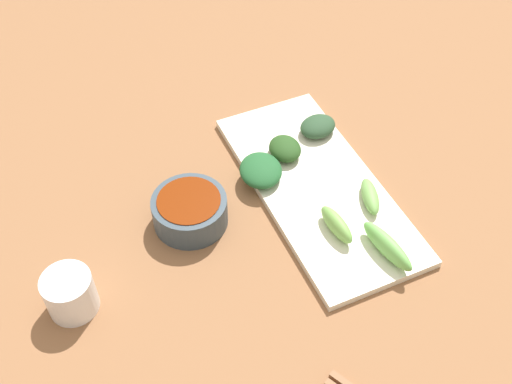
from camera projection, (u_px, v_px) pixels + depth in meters
The scene contains 10 objects.
tabletop at pixel (267, 211), 0.92m from camera, with size 2.10×2.10×0.02m, color brown.
sauce_bowl at pixel (190, 210), 0.87m from camera, with size 0.11×0.11×0.05m.
serving_plate at pixel (318, 188), 0.92m from camera, with size 0.17×0.38×0.01m, color silver.
broccoli_stalk_0 at pixel (337, 224), 0.85m from camera, with size 0.02×0.07×0.03m, color #74B04F.
broccoli_leafy_1 at pixel (318, 126), 0.99m from camera, with size 0.06×0.05×0.02m, color #29462C.
broccoli_leafy_2 at pixel (261, 170), 0.92m from camera, with size 0.06×0.07×0.02m, color #20572B.
broccoli_stalk_3 at pixel (370, 196), 0.89m from camera, with size 0.02×0.07×0.02m, color #6FA551.
broccoli_leafy_4 at pixel (285, 149), 0.95m from camera, with size 0.05×0.06×0.03m, color #24481C.
broccoli_stalk_5 at pixel (387, 246), 0.83m from camera, with size 0.02×0.09×0.03m, color #6EBA56.
tea_cup at pixel (70, 294), 0.77m from camera, with size 0.06×0.06×0.06m, color silver.
Camera 1 is at (-0.26, -0.53, 0.71)m, focal length 43.80 mm.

